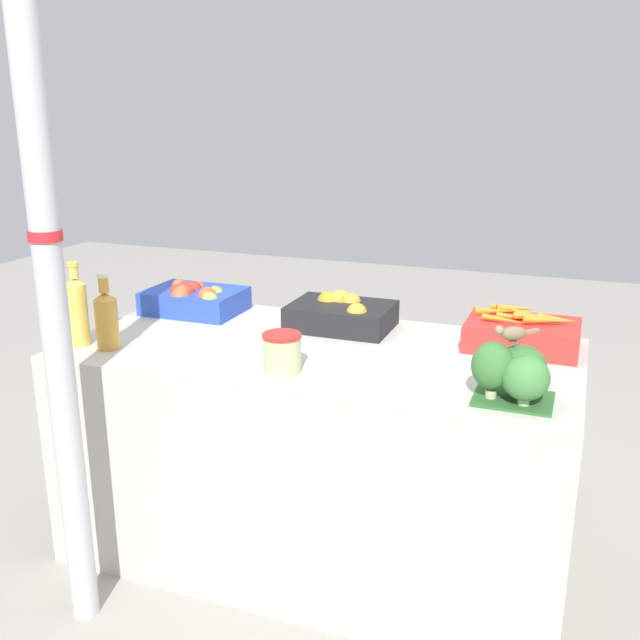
% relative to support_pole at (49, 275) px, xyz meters
% --- Properties ---
extents(ground_plane, '(10.00, 10.00, 0.00)m').
position_rel_support_pole_xyz_m(ground_plane, '(0.59, 0.62, -1.13)').
color(ground_plane, gray).
extents(market_table, '(1.74, 0.86, 0.79)m').
position_rel_support_pole_xyz_m(market_table, '(0.59, 0.62, -0.74)').
color(market_table, '#B7B2A8').
rests_on(market_table, ground_plane).
extents(support_pole, '(0.09, 0.09, 2.26)m').
position_rel_support_pole_xyz_m(support_pole, '(0.00, 0.00, 0.00)').
color(support_pole, '#B7BABF').
rests_on(support_pole, ground_plane).
extents(apple_crate, '(0.38, 0.27, 0.13)m').
position_rel_support_pole_xyz_m(apple_crate, '(-0.05, 0.86, -0.29)').
color(apple_crate, '#2847B7').
rests_on(apple_crate, market_table).
extents(orange_crate, '(0.38, 0.27, 0.13)m').
position_rel_support_pole_xyz_m(orange_crate, '(0.57, 0.88, -0.29)').
color(orange_crate, black).
rests_on(orange_crate, market_table).
extents(carrot_crate, '(0.38, 0.28, 0.13)m').
position_rel_support_pole_xyz_m(carrot_crate, '(1.24, 0.87, -0.29)').
color(carrot_crate, red).
rests_on(carrot_crate, market_table).
extents(broccoli_pile, '(0.23, 0.20, 0.17)m').
position_rel_support_pole_xyz_m(broccoli_pile, '(1.26, 0.37, -0.25)').
color(broccoli_pile, '#2D602D').
rests_on(broccoli_pile, market_table).
extents(juice_bottle_golden, '(0.07, 0.07, 0.29)m').
position_rel_support_pole_xyz_m(juice_bottle_golden, '(-0.21, 0.35, -0.22)').
color(juice_bottle_golden, gold).
rests_on(juice_bottle_golden, market_table).
extents(juice_bottle_amber, '(0.08, 0.08, 0.27)m').
position_rel_support_pole_xyz_m(juice_bottle_amber, '(-0.09, 0.35, -0.24)').
color(juice_bottle_amber, gold).
rests_on(juice_bottle_amber, market_table).
extents(pickle_jar, '(0.12, 0.12, 0.12)m').
position_rel_support_pole_xyz_m(pickle_jar, '(0.56, 0.36, -0.28)').
color(pickle_jar, '#B2C684').
rests_on(pickle_jar, market_table).
extents(sparrow_bird, '(0.12, 0.08, 0.05)m').
position_rel_support_pole_xyz_m(sparrow_bird, '(1.25, 0.37, -0.14)').
color(sparrow_bird, '#4C3D2D').
rests_on(sparrow_bird, broccoli_pile).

